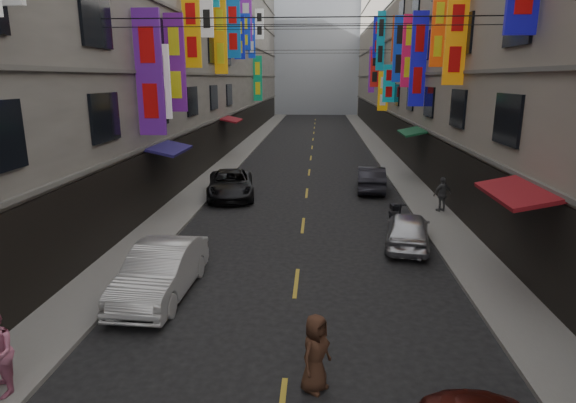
# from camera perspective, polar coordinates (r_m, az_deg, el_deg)

# --- Properties ---
(sidewalk_left) EXTENTS (2.00, 90.00, 0.12)m
(sidewalk_left) POSITION_cam_1_polar(r_m,az_deg,el_deg) (38.83, -6.20, 5.33)
(sidewalk_left) COLOR slate
(sidewalk_left) RESTS_ON ground
(sidewalk_right) EXTENTS (2.00, 90.00, 0.12)m
(sidewalk_right) POSITION_cam_1_polar(r_m,az_deg,el_deg) (38.64, 11.69, 5.07)
(sidewalk_right) COLOR slate
(sidewalk_right) RESTS_ON ground
(building_row_left) EXTENTS (10.14, 90.00, 19.00)m
(building_row_left) POSITION_cam_1_polar(r_m,az_deg,el_deg) (39.97, -15.56, 18.73)
(building_row_left) COLOR gray
(building_row_left) RESTS_ON ground
(building_row_right) EXTENTS (10.14, 90.00, 19.00)m
(building_row_right) POSITION_cam_1_polar(r_m,az_deg,el_deg) (39.58, 21.51, 18.32)
(building_row_right) COLOR gray
(building_row_right) RESTS_ON ground
(haze_block) EXTENTS (18.00, 8.00, 22.00)m
(haze_block) POSITION_cam_1_polar(r_m,az_deg,el_deg) (87.91, 3.46, 17.58)
(haze_block) COLOR #ABB3BF
(haze_block) RESTS_ON ground
(shop_signage) EXTENTS (14.00, 55.00, 12.22)m
(shop_signage) POSITION_cam_1_polar(r_m,az_deg,el_deg) (30.70, 2.31, 20.04)
(shop_signage) COLOR #0F17B9
(shop_signage) RESTS_ON ground
(street_awnings) EXTENTS (13.99, 35.20, 0.41)m
(street_awnings) POSITION_cam_1_polar(r_m,az_deg,el_deg) (22.08, -1.26, 6.23)
(street_awnings) COLOR #155126
(street_awnings) RESTS_ON ground
(overhead_cables) EXTENTS (14.00, 38.04, 1.24)m
(overhead_cables) POSITION_cam_1_polar(r_m,az_deg,el_deg) (25.92, 2.44, 20.29)
(overhead_cables) COLOR black
(overhead_cables) RESTS_ON ground
(lane_markings) EXTENTS (0.12, 80.20, 0.01)m
(lane_markings) POSITION_cam_1_polar(r_m,az_deg,el_deg) (35.32, 2.63, 4.40)
(lane_markings) COLOR gold
(lane_markings) RESTS_ON ground
(scooter_far_right) EXTENTS (0.53, 1.80, 1.14)m
(scooter_far_right) POSITION_cam_1_polar(r_m,az_deg,el_deg) (21.13, 12.65, -1.60)
(scooter_far_right) COLOR black
(scooter_far_right) RESTS_ON ground
(car_left_mid) EXTENTS (1.76, 4.64, 1.51)m
(car_left_mid) POSITION_cam_1_polar(r_m,az_deg,el_deg) (14.48, -14.82, -7.96)
(car_left_mid) COLOR silver
(car_left_mid) RESTS_ON ground
(car_left_far) EXTENTS (3.15, 5.40, 1.41)m
(car_left_far) POSITION_cam_1_polar(r_m,az_deg,el_deg) (25.61, -6.81, 2.06)
(car_left_far) COLOR black
(car_left_far) RESTS_ON ground
(car_right_mid) EXTENTS (2.22, 4.13, 1.34)m
(car_right_mid) POSITION_cam_1_polar(r_m,az_deg,el_deg) (18.52, 14.02, -3.23)
(car_right_mid) COLOR silver
(car_right_mid) RESTS_ON ground
(car_right_far) EXTENTS (1.78, 4.32, 1.39)m
(car_right_far) POSITION_cam_1_polar(r_m,az_deg,el_deg) (27.28, 9.82, 2.69)
(car_right_far) COLOR #25242B
(car_right_far) RESTS_ON ground
(pedestrian_rfar) EXTENTS (1.09, 0.87, 1.62)m
(pedestrian_rfar) POSITION_cam_1_polar(r_m,az_deg,el_deg) (23.37, 17.83, 0.82)
(pedestrian_rfar) COLOR #565658
(pedestrian_rfar) RESTS_ON sidewalk_right
(pedestrian_crossing) EXTENTS (0.90, 0.97, 1.64)m
(pedestrian_crossing) POSITION_cam_1_polar(r_m,az_deg,el_deg) (10.09, 3.27, -17.50)
(pedestrian_crossing) COLOR #44281B
(pedestrian_crossing) RESTS_ON ground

